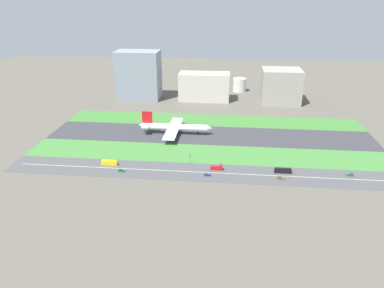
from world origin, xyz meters
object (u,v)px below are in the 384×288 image
object	(u,v)px
bus_0	(109,163)
car_3	(280,178)
office_tower	(281,86)
fuel_tank_west	(211,84)
fuel_tank_centre	(240,85)
traffic_light	(190,158)
terminal_building	(139,75)
bus_1	(283,171)
hangar_building	(204,87)
car_1	(350,175)
car_0	(121,171)
truck_0	(217,168)
airliner	(174,127)
car_2	(207,175)

from	to	relation	value
bus_0	car_3	bearing A→B (deg)	-4.74
office_tower	fuel_tank_west	distance (m)	93.34
bus_0	fuel_tank_centre	distance (m)	246.55
traffic_light	fuel_tank_centre	xyz separation A→B (m)	(38.05, 219.01, 3.92)
terminal_building	office_tower	size ratio (longest dim) A/B	1.28
bus_1	office_tower	size ratio (longest dim) A/B	0.27
bus_1	car_3	bearing A→B (deg)	-105.41
traffic_light	hangar_building	xyz separation A→B (m)	(-2.94, 174.01, 11.30)
office_tower	fuel_tank_centre	bearing A→B (deg)	134.93
bus_1	car_1	bearing A→B (deg)	0.00
bus_0	car_0	size ratio (longest dim) A/B	2.64
car_1	truck_0	bearing A→B (deg)	-180.00
fuel_tank_west	airliner	bearing A→B (deg)	-98.23
bus_0	fuel_tank_west	bearing A→B (deg)	75.24
car_0	fuel_tank_centre	size ratio (longest dim) A/B	0.27
truck_0	terminal_building	distance (m)	208.59
terminal_building	hangar_building	xyz separation A→B (m)	(76.00, 0.00, -11.71)
bus_1	car_1	world-z (taller)	bus_1
airliner	truck_0	size ratio (longest dim) A/B	7.74
bus_1	terminal_building	world-z (taller)	terminal_building
car_1	terminal_building	distance (m)	264.12
terminal_building	fuel_tank_west	bearing A→B (deg)	29.11
car_3	hangar_building	bearing A→B (deg)	-71.14
terminal_building	hangar_building	bearing A→B (deg)	0.00
truck_0	car_3	bearing A→B (deg)	-13.10
bus_1	car_1	xyz separation A→B (m)	(45.21, 0.00, -0.90)
car_1	office_tower	distance (m)	184.94
bus_0	airliner	bearing A→B (deg)	61.57
airliner	office_tower	size ratio (longest dim) A/B	1.52
bus_0	terminal_building	bearing A→B (deg)	96.58
car_2	terminal_building	xyz separation A→B (m)	(-92.48, 192.00, 26.37)
hangar_building	car_3	bearing A→B (deg)	-71.14
bus_1	terminal_building	size ratio (longest dim) A/B	0.21
car_2	terminal_building	bearing A→B (deg)	-64.28
truck_0	fuel_tank_west	xyz separation A→B (m)	(-17.84, 227.00, 6.28)
bus_0	car_0	bearing A→B (deg)	-40.97
car_3	truck_0	xyz separation A→B (m)	(-42.96, 10.00, 0.75)
fuel_tank_centre	fuel_tank_west	bearing A→B (deg)	180.00
truck_0	terminal_building	world-z (taller)	terminal_building
car_3	terminal_building	bearing A→B (deg)	-53.59
airliner	hangar_building	size ratio (longest dim) A/B	1.14
airliner	fuel_tank_west	world-z (taller)	airliner
traffic_light	bus_1	bearing A→B (deg)	-6.97
bus_1	car_2	xyz separation A→B (m)	(-51.88, -10.00, -0.90)
truck_0	car_0	bearing A→B (deg)	-171.40
car_0	traffic_light	world-z (taller)	traffic_light
airliner	bus_0	xyz separation A→B (m)	(-36.81, -68.00, -4.41)
terminal_building	fuel_tank_west	world-z (taller)	terminal_building
truck_0	office_tower	world-z (taller)	office_tower
bus_1	traffic_light	world-z (taller)	traffic_light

